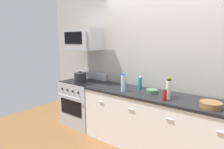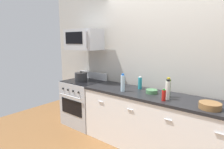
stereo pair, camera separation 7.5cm
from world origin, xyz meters
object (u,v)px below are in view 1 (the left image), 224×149
Objects in this scene: bowl_green_glaze at (152,91)px; bottle_dish_soap at (140,83)px; range_oven at (83,102)px; bottle_vinegar_white at (168,90)px; microwave at (83,40)px; stockpot at (80,77)px; bottle_soy_sauce_dark at (123,82)px; bottle_hot_sauce_red at (165,95)px; bottle_olive_oil at (169,88)px; bottle_water_clear at (123,83)px; bowl_wooden_salad at (211,105)px.

bottle_dish_soap is at bearing 156.99° from bowl_green_glaze.
range_oven is 1.91m from bottle_vinegar_white.
microwave reaches higher than bottle_dish_soap.
bottle_soy_sauce_dark is at bearing 9.62° from stockpot.
bottle_hot_sauce_red reaches higher than bowl_green_glaze.
bottle_dish_soap is 0.75× the size of bottle_olive_oil.
bottle_soy_sauce_dark is at bearing 166.52° from bottle_vinegar_white.
range_oven is 1.25m from bottle_water_clear.
bowl_wooden_salad is at bearing 5.81° from bottle_hot_sauce_red.
microwave is 2.95× the size of bowl_wooden_salad.
bottle_dish_soap is (-0.58, 0.26, -0.03)m from bottle_vinegar_white.
bottle_dish_soap is at bearing 148.20° from bottle_hot_sauce_red.
bottle_soy_sauce_dark is 0.79× the size of stockpot.
bottle_soy_sauce_dark reaches higher than bowl_green_glaze.
stockpot is (-2.35, 0.09, 0.05)m from bowl_wooden_salad.
bowl_green_glaze is at bearing 171.55° from bottle_olive_oil.
stockpot is (-1.78, -0.05, -0.05)m from bottle_olive_oil.
bowl_wooden_salad is at bearing -13.40° from bottle_olive_oil.
bottle_dish_soap is at bearing 6.99° from range_oven.
bottle_vinegar_white is 0.98× the size of bottle_water_clear.
bottle_olive_oil is at bearing 1.54° from stockpot.
bowl_wooden_salad is 1.03× the size of stockpot.
bottle_olive_oil is 1.79× the size of bottle_hot_sauce_red.
bottle_soy_sauce_dark is 0.30m from bottle_water_clear.
bottle_olive_oil reaches higher than bottle_vinegar_white.
bottle_olive_oil reaches higher than bottle_soy_sauce_dark.
bottle_dish_soap is at bearing 165.33° from bowl_wooden_salad.
microwave is 3.45× the size of bottle_dish_soap.
bottle_vinegar_white is 0.98× the size of bottle_olive_oil.
bottle_vinegar_white is 1.12× the size of bowl_wooden_salad.
stockpot is at bearing -178.46° from bottle_olive_oil.
microwave is 1.71m from bowl_green_glaze.
bowl_wooden_salad is at bearing -2.14° from stockpot.
stockpot is (0.00, -0.05, 0.54)m from range_oven.
range_oven is 1.44× the size of microwave.
bottle_vinegar_white is 0.11m from bottle_hot_sauce_red.
bottle_olive_oil is at bearing -1.61° from microwave.
bowl_wooden_salad is (2.35, -0.14, 0.49)m from range_oven.
bottle_vinegar_white is at bearing -1.70° from stockpot.
range_oven is 3.70× the size of bottle_water_clear.
microwave is at bearing -175.07° from bottle_dish_soap.
bottle_olive_oil is 1.61× the size of bowl_green_glaze.
bowl_green_glaze is at bearing 168.19° from bowl_wooden_salad.
microwave is 1.96m from bottle_hot_sauce_red.
bottle_hot_sauce_red is at bearing -38.80° from bowl_green_glaze.
bottle_vinegar_white reaches higher than range_oven.
microwave is at bearing 178.39° from bottle_olive_oil.
bottle_water_clear reaches higher than bottle_vinegar_white.
range_oven is at bearing 172.28° from bottle_water_clear.
stockpot is at bearing -170.59° from bottle_dish_soap.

